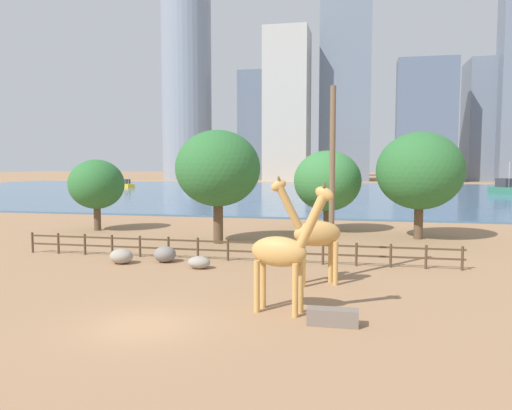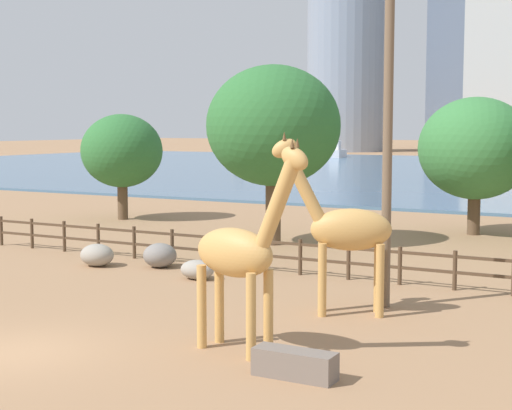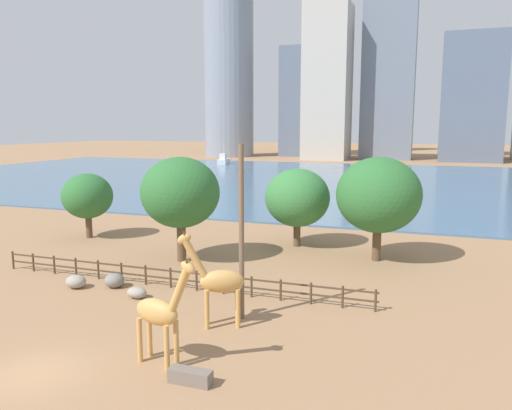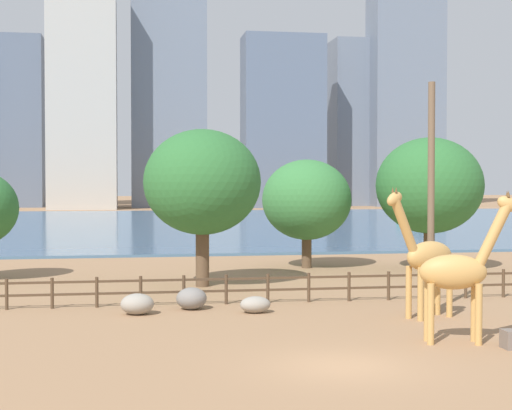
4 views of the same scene
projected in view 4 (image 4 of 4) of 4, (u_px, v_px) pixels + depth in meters
The scene contains 18 objects.
ground_plane at pixel (176, 223), 101.57m from camera, with size 400.00×400.00×0.00m, color #9E7551.
harbor_water at pixel (178, 224), 98.60m from camera, with size 180.00×86.00×0.20m, color #476B8C.
giraffe_tall at pixel (426, 256), 30.58m from camera, with size 3.42×2.01×5.15m.
giraffe_companion at pixel (459, 271), 25.86m from camera, with size 3.36×1.32×5.06m.
utility_pole at pixel (431, 197), 32.01m from camera, with size 0.28×0.28×9.41m, color brown.
boulder_near_fence at pixel (255, 305), 31.88m from camera, with size 1.25×0.91×0.68m, color gray.
boulder_by_pole at pixel (137, 304), 31.47m from camera, with size 1.34×1.14×0.85m, color gray.
boulder_small at pixel (192, 298), 32.75m from camera, with size 1.28×1.23×0.92m, color gray.
enclosure_fence at pixel (269, 286), 34.45m from camera, with size 26.12×0.14×1.30m.
tree_left_large at pixel (202, 183), 39.85m from camera, with size 5.98×5.98×8.03m.
tree_right_tall at pixel (429, 186), 47.11m from camera, with size 6.42×6.42×8.02m.
tree_left_small at pixel (307, 200), 48.50m from camera, with size 5.54×5.54×6.73m.
boat_sailboat at pixel (420, 213), 104.42m from camera, with size 5.37×6.56×5.71m.
skyline_block_central at pixel (168, 23), 164.29m from camera, with size 15.50×9.22×77.30m, color slate.
skyline_tower_glass at pixel (83, 93), 155.01m from camera, with size 13.23×13.55×45.88m, color #B7B2A8.
skyline_block_left at pixel (283, 122), 164.13m from camera, with size 16.88×8.76×35.89m, color slate.
skyline_block_right at pixel (348, 124), 181.12m from camera, with size 9.49×15.75×37.38m, color slate.
skyline_tower_short at pixel (23, 123), 168.29m from camera, with size 9.22×13.16×36.15m, color slate.
Camera 4 is at (-6.10, -21.79, 5.33)m, focal length 55.00 mm.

